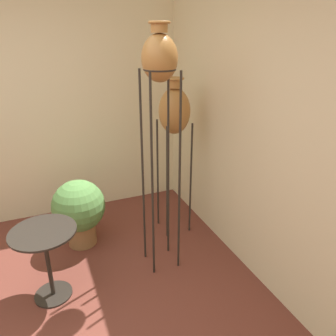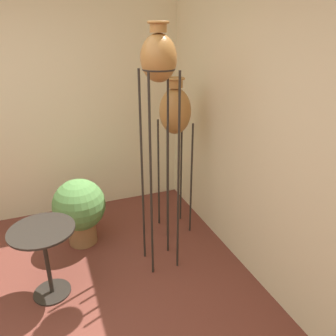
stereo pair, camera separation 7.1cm
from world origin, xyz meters
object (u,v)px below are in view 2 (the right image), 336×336
at_px(vase_stand_medium, 175,113).
at_px(potted_plant, 80,208).
at_px(vase_stand_tall, 159,69).
at_px(side_table, 45,247).

height_order(vase_stand_medium, potted_plant, vase_stand_medium).
bearing_deg(potted_plant, vase_stand_tall, -42.28).
xyz_separation_m(vase_stand_tall, vase_stand_medium, (0.35, 0.51, -0.48)).
bearing_deg(vase_stand_tall, potted_plant, 137.72).
xyz_separation_m(side_table, potted_plant, (0.35, 0.65, -0.07)).
xyz_separation_m(vase_stand_medium, potted_plant, (-1.01, 0.09, -0.92)).
height_order(vase_stand_medium, side_table, vase_stand_medium).
distance_m(vase_stand_tall, potted_plant, 1.66).
bearing_deg(vase_stand_tall, vase_stand_medium, 55.33).
relative_size(side_table, potted_plant, 0.90).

